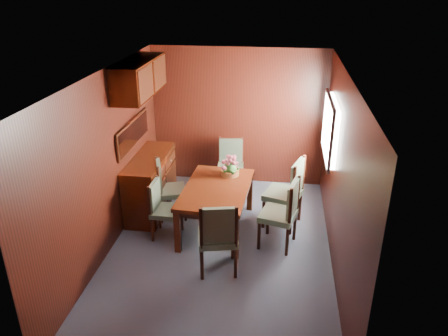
# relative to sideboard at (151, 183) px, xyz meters

# --- Properties ---
(ground) EXTENTS (4.50, 4.50, 0.00)m
(ground) POSITION_rel_sideboard_xyz_m (1.25, -1.00, -0.45)
(ground) COLOR #404657
(ground) RESTS_ON ground
(room_shell) EXTENTS (3.06, 4.52, 2.41)m
(room_shell) POSITION_rel_sideboard_xyz_m (1.15, -0.67, 1.18)
(room_shell) COLOR black
(room_shell) RESTS_ON ground
(sideboard) EXTENTS (0.48, 1.40, 0.90)m
(sideboard) POSITION_rel_sideboard_xyz_m (0.00, 0.00, 0.00)
(sideboard) COLOR #351206
(sideboard) RESTS_ON ground
(dining_table) EXTENTS (0.99, 1.51, 0.68)m
(dining_table) POSITION_rel_sideboard_xyz_m (1.13, -0.47, 0.14)
(dining_table) COLOR #351206
(dining_table) RESTS_ON ground
(chair_left_near) EXTENTS (0.41, 0.42, 0.86)m
(chair_left_near) POSITION_rel_sideboard_xyz_m (0.38, -0.75, 0.03)
(chair_left_near) COLOR black
(chair_left_near) RESTS_ON ground
(chair_left_far) EXTENTS (0.54, 0.56, 0.93)m
(chair_left_far) POSITION_rel_sideboard_xyz_m (0.31, -0.20, 0.07)
(chair_left_far) COLOR black
(chair_left_far) RESTS_ON ground
(chair_right_near) EXTENTS (0.56, 0.58, 1.01)m
(chair_right_near) POSITION_rel_sideboard_xyz_m (2.09, -0.78, 0.11)
(chair_right_near) COLOR black
(chair_right_near) RESTS_ON ground
(chair_right_far) EXTENTS (0.62, 0.64, 1.08)m
(chair_right_far) POSITION_rel_sideboard_xyz_m (2.15, -0.22, 0.15)
(chair_right_far) COLOR black
(chair_right_far) RESTS_ON ground
(chair_head) EXTENTS (0.57, 0.55, 1.01)m
(chair_head) POSITION_rel_sideboard_xyz_m (1.30, -1.50, 0.11)
(chair_head) COLOR black
(chair_head) RESTS_ON ground
(chair_foot) EXTENTS (0.47, 0.45, 0.92)m
(chair_foot) POSITION_rel_sideboard_xyz_m (1.17, 0.87, 0.06)
(chair_foot) COLOR black
(chair_foot) RESTS_ON ground
(flower_centerpiece) EXTENTS (0.29, 0.29, 0.29)m
(flower_centerpiece) POSITION_rel_sideboard_xyz_m (1.27, -0.02, 0.37)
(flower_centerpiece) COLOR #A96433
(flower_centerpiece) RESTS_ON dining_table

